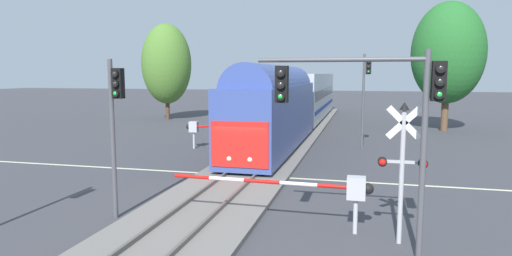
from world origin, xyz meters
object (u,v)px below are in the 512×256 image
at_px(oak_far_right, 448,53).
at_px(traffic_signal_far_side, 366,86).
at_px(crossing_gate_near, 329,188).
at_px(traffic_signal_median, 115,113).
at_px(pine_left_background, 167,64).
at_px(crossing_gate_far, 205,127).
at_px(commuter_train, 299,99).
at_px(traffic_signal_near_right, 375,102).
at_px(crossing_signal_mast, 402,159).

bearing_deg(oak_far_right, traffic_signal_far_side, -121.58).
relative_size(crossing_gate_near, traffic_signal_median, 1.21).
xyz_separation_m(traffic_signal_far_side, pine_left_background, (-20.69, 14.15, 1.84)).
bearing_deg(crossing_gate_far, commuter_train, 67.62).
bearing_deg(traffic_signal_near_right, pine_left_background, 123.32).
xyz_separation_m(crossing_gate_near, crossing_signal_mast, (2.08, -0.52, 1.12)).
bearing_deg(commuter_train, crossing_signal_mast, -75.18).
distance_m(traffic_signal_near_right, pine_left_background, 37.97).
xyz_separation_m(commuter_train, traffic_signal_far_side, (5.60, -8.55, 1.35)).
height_order(traffic_signal_near_right, traffic_signal_far_side, traffic_signal_far_side).
height_order(traffic_signal_near_right, traffic_signal_median, traffic_signal_near_right).
relative_size(traffic_signal_median, traffic_signal_far_side, 0.87).
relative_size(traffic_signal_far_side, pine_left_background, 0.60).
height_order(commuter_train, crossing_gate_far, commuter_train).
distance_m(traffic_signal_near_right, traffic_signal_far_side, 17.54).
relative_size(crossing_signal_mast, pine_left_background, 0.40).
relative_size(traffic_signal_near_right, pine_left_background, 0.54).
bearing_deg(traffic_signal_near_right, traffic_signal_far_side, 90.49).
distance_m(traffic_signal_far_side, oak_far_right, 13.16).
xyz_separation_m(traffic_signal_far_side, oak_far_right, (6.76, 11.00, 2.54)).
height_order(crossing_signal_mast, oak_far_right, oak_far_right).
height_order(crossing_gate_far, oak_far_right, oak_far_right).
distance_m(crossing_gate_far, traffic_signal_median, 14.10).
xyz_separation_m(crossing_signal_mast, traffic_signal_median, (-9.16, 0.06, 1.11)).
height_order(traffic_signal_far_side, pine_left_background, pine_left_background).
bearing_deg(crossing_gate_near, pine_left_background, 123.14).
xyz_separation_m(pine_left_background, oak_far_right, (27.45, -3.15, 0.70)).
distance_m(commuter_train, crossing_gate_far, 12.08).
distance_m(crossing_signal_mast, traffic_signal_near_right, 2.19).
height_order(crossing_gate_near, traffic_signal_median, traffic_signal_median).
xyz_separation_m(crossing_signal_mast, oak_far_right, (5.77, 27.40, 4.15)).
bearing_deg(traffic_signal_near_right, crossing_signal_mast, 53.32).
relative_size(crossing_gate_far, traffic_signal_far_side, 1.03).
bearing_deg(traffic_signal_median, traffic_signal_near_right, -8.23).
height_order(crossing_signal_mast, pine_left_background, pine_left_background).
xyz_separation_m(crossing_gate_near, traffic_signal_median, (-7.08, -0.45, 2.23)).
height_order(traffic_signal_far_side, oak_far_right, oak_far_right).
relative_size(crossing_gate_near, crossing_signal_mast, 1.58).
height_order(pine_left_background, oak_far_right, oak_far_right).
distance_m(traffic_signal_median, oak_far_right, 31.30).
bearing_deg(crossing_gate_far, crossing_gate_near, -55.69).
xyz_separation_m(commuter_train, pine_left_background, (-15.08, 5.61, 3.19)).
bearing_deg(crossing_gate_near, crossing_signal_mast, -14.02).
relative_size(crossing_gate_far, traffic_signal_near_right, 1.15).
height_order(crossing_gate_near, pine_left_background, pine_left_background).
height_order(crossing_gate_far, traffic_signal_far_side, traffic_signal_far_side).
distance_m(traffic_signal_far_side, pine_left_background, 25.13).
bearing_deg(traffic_signal_far_side, crossing_signal_mast, -86.52).
height_order(crossing_gate_near, traffic_signal_near_right, traffic_signal_near_right).
bearing_deg(pine_left_background, crossing_gate_near, -56.86).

